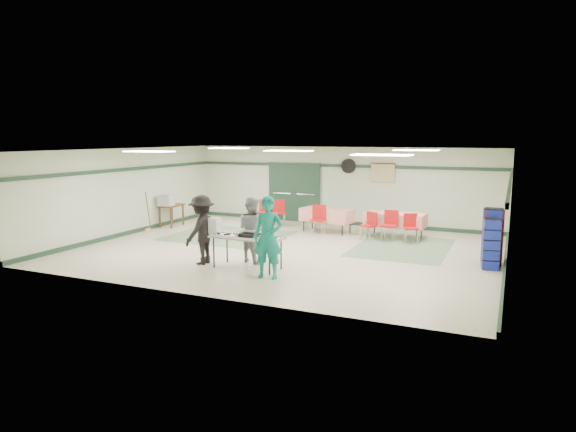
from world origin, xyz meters
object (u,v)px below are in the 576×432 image
at_px(volunteer_teal, 268,237).
at_px(crate_stack_blue_a, 492,237).
at_px(dining_table_b, 327,215).
at_px(office_printer, 166,200).
at_px(volunteer_dark, 202,230).
at_px(chair_a, 390,222).
at_px(chair_b, 370,223).
at_px(crate_stack_red, 492,237).
at_px(printer_table, 171,208).
at_px(chair_c, 411,225).
at_px(chair_d, 318,217).
at_px(volunteer_grey, 252,230).
at_px(chair_loose_a, 279,210).
at_px(serving_table, 247,239).
at_px(crate_stack_blue_b, 491,244).
at_px(broom, 148,211).
at_px(chair_loose_b, 263,210).
at_px(dining_table_a, 395,219).

bearing_deg(volunteer_teal, crate_stack_blue_a, 28.95).
height_order(dining_table_b, office_printer, office_printer).
xyz_separation_m(volunteer_dark, chair_a, (3.55, 4.57, -0.28)).
bearing_deg(chair_b, office_printer, -149.89).
bearing_deg(chair_a, volunteer_teal, -102.38).
height_order(crate_stack_red, printer_table, crate_stack_red).
height_order(dining_table_b, chair_c, chair_c).
distance_m(chair_c, printer_table, 8.05).
bearing_deg(chair_d, crate_stack_red, -25.50).
bearing_deg(office_printer, chair_d, 0.79).
distance_m(volunteer_grey, chair_b, 4.35).
distance_m(chair_loose_a, printer_table, 3.70).
bearing_deg(chair_loose_a, chair_d, -60.85).
bearing_deg(chair_b, serving_table, -87.43).
relative_size(volunteer_dark, chair_a, 1.84).
distance_m(chair_c, crate_stack_blue_b, 3.23).
distance_m(chair_b, broom, 7.10).
xyz_separation_m(dining_table_b, chair_b, (1.57, -0.58, -0.06)).
distance_m(volunteer_grey, dining_table_b, 4.48).
bearing_deg(chair_loose_b, broom, -128.48).
bearing_deg(dining_table_a, chair_d, -162.47).
bearing_deg(chair_c, volunteer_dark, -151.67).
xyz_separation_m(volunteer_dark, crate_stack_red, (6.41, 2.80, -0.16)).
relative_size(chair_a, chair_b, 1.10).
relative_size(volunteer_teal, broom, 1.41).
distance_m(volunteer_teal, volunteer_dark, 2.07).
relative_size(chair_c, chair_d, 0.90).
xyz_separation_m(chair_c, broom, (-8.11, -1.64, 0.14)).
distance_m(serving_table, dining_table_a, 5.61).
xyz_separation_m(chair_b, crate_stack_red, (3.47, -1.75, 0.17)).
bearing_deg(volunteer_grey, serving_table, 128.52).
xyz_separation_m(chair_a, chair_d, (-2.26, 0.00, 0.02)).
xyz_separation_m(chair_d, broom, (-5.25, -1.66, 0.08)).
xyz_separation_m(dining_table_a, chair_d, (-2.28, -0.56, 0.01)).
bearing_deg(chair_loose_a, chair_c, -43.97).
height_order(chair_b, crate_stack_red, crate_stack_red).
height_order(chair_loose_a, office_printer, office_printer).
bearing_deg(chair_loose_b, printer_table, -143.13).
height_order(volunteer_dark, broom, volunteer_dark).
distance_m(printer_table, broom, 1.12).
distance_m(volunteer_grey, office_printer, 5.79).
relative_size(volunteer_grey, crate_stack_blue_b, 1.34).
bearing_deg(volunteer_grey, chair_d, -73.46).
xyz_separation_m(dining_table_a, chair_loose_a, (-4.11, 0.47, -0.02)).
height_order(dining_table_a, crate_stack_blue_a, crate_stack_blue_a).
bearing_deg(volunteer_grey, crate_stack_blue_a, -138.18).
bearing_deg(dining_table_a, office_printer, -165.83).
bearing_deg(volunteer_dark, volunteer_teal, 80.64).
bearing_deg(chair_a, volunteer_grey, -118.60).
distance_m(dining_table_a, printer_table, 7.54).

